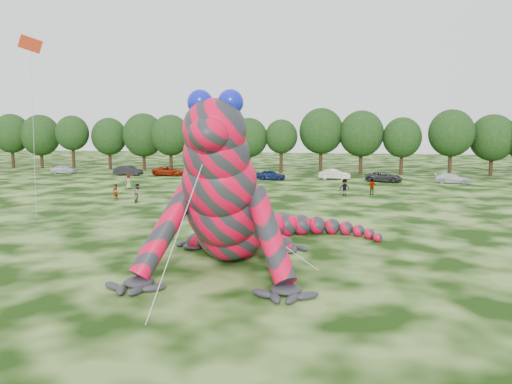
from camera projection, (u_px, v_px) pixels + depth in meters
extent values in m
plane|color=#16330A|center=(113.00, 274.00, 25.75)|extent=(240.00, 240.00, 0.00)
cube|color=red|center=(30.00, 44.00, 33.49)|extent=(1.41, 1.12, 1.17)
cylinder|color=silver|center=(34.00, 140.00, 36.89)|extent=(0.02, 0.02, 14.26)
cylinder|color=#382314|center=(36.00, 219.00, 40.28)|extent=(0.08, 0.08, 0.24)
imported|color=silver|center=(64.00, 169.00, 79.93)|extent=(4.21, 1.90, 1.41)
imported|color=black|center=(128.00, 171.00, 77.09)|extent=(4.80, 2.39, 1.51)
imported|color=maroon|center=(169.00, 171.00, 76.67)|extent=(5.53, 3.20, 1.45)
imported|color=#9DA0A6|center=(233.00, 174.00, 71.40)|extent=(5.40, 2.99, 1.48)
imported|color=#111D49|center=(271.00, 175.00, 70.65)|extent=(4.19, 1.75, 1.42)
imported|color=beige|center=(335.00, 174.00, 71.44)|extent=(4.59, 2.06, 1.46)
imported|color=#28282A|center=(384.00, 177.00, 68.16)|extent=(5.37, 3.29, 1.39)
imported|color=silver|center=(452.00, 178.00, 66.39)|extent=(4.81, 2.42, 1.34)
imported|color=gray|center=(138.00, 193.00, 49.64)|extent=(0.76, 0.95, 1.88)
imported|color=gray|center=(372.00, 187.00, 55.21)|extent=(1.13, 0.71, 1.78)
imported|color=gray|center=(129.00, 182.00, 60.71)|extent=(1.02, 0.96, 1.76)
imported|color=gray|center=(344.00, 187.00, 54.63)|extent=(1.36, 1.05, 1.86)
imported|color=gray|center=(247.00, 206.00, 41.78)|extent=(1.67, 1.50, 1.84)
imported|color=gray|center=(115.00, 192.00, 51.03)|extent=(0.54, 0.70, 1.70)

